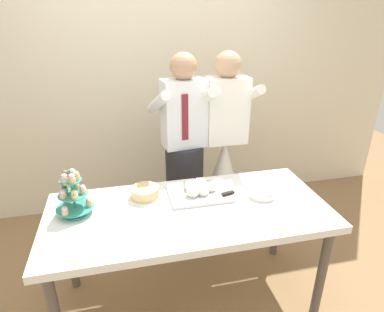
{
  "coord_description": "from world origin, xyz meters",
  "views": [
    {
      "loc": [
        -0.38,
        -1.74,
        1.94
      ],
      "look_at": [
        0.06,
        0.15,
        1.07
      ],
      "focal_mm": 30.73,
      "sensor_mm": 36.0,
      "label": 1
    }
  ],
  "objects_px": {
    "cupcake_stand": "(73,195)",
    "main_cake_tray": "(199,190)",
    "person_bride": "(223,177)",
    "dessert_table": "(189,219)",
    "round_cake": "(145,193)",
    "plate_stack": "(262,192)",
    "person_groom": "(184,164)"
  },
  "relations": [
    {
      "from": "cupcake_stand",
      "to": "main_cake_tray",
      "type": "xyz_separation_m",
      "value": [
        0.81,
        0.05,
        -0.1
      ]
    },
    {
      "from": "main_cake_tray",
      "to": "person_bride",
      "type": "bearing_deg",
      "value": 57.38
    },
    {
      "from": "dessert_table",
      "to": "person_bride",
      "type": "height_order",
      "value": "person_bride"
    },
    {
      "from": "cupcake_stand",
      "to": "person_bride",
      "type": "xyz_separation_m",
      "value": [
        1.17,
        0.62,
        -0.33
      ]
    },
    {
      "from": "round_cake",
      "to": "plate_stack",
      "type": "bearing_deg",
      "value": -11.28
    },
    {
      "from": "main_cake_tray",
      "to": "round_cake",
      "type": "height_order",
      "value": "main_cake_tray"
    },
    {
      "from": "person_groom",
      "to": "main_cake_tray",
      "type": "bearing_deg",
      "value": -91.1
    },
    {
      "from": "main_cake_tray",
      "to": "person_groom",
      "type": "relative_size",
      "value": 0.26
    },
    {
      "from": "plate_stack",
      "to": "round_cake",
      "type": "xyz_separation_m",
      "value": [
        -0.78,
        0.16,
        0.01
      ]
    },
    {
      "from": "person_bride",
      "to": "main_cake_tray",
      "type": "bearing_deg",
      "value": -122.62
    },
    {
      "from": "dessert_table",
      "to": "person_bride",
      "type": "xyz_separation_m",
      "value": [
        0.47,
        0.72,
        -0.12
      ]
    },
    {
      "from": "main_cake_tray",
      "to": "plate_stack",
      "type": "distance_m",
      "value": 0.43
    },
    {
      "from": "cupcake_stand",
      "to": "round_cake",
      "type": "relative_size",
      "value": 1.27
    },
    {
      "from": "plate_stack",
      "to": "person_bride",
      "type": "bearing_deg",
      "value": 94.06
    },
    {
      "from": "round_cake",
      "to": "person_groom",
      "type": "relative_size",
      "value": 0.14
    },
    {
      "from": "main_cake_tray",
      "to": "person_bride",
      "type": "xyz_separation_m",
      "value": [
        0.36,
        0.57,
        -0.23
      ]
    },
    {
      "from": "person_groom",
      "to": "person_bride",
      "type": "height_order",
      "value": "same"
    },
    {
      "from": "main_cake_tray",
      "to": "round_cake",
      "type": "bearing_deg",
      "value": 173.01
    },
    {
      "from": "cupcake_stand",
      "to": "person_groom",
      "type": "bearing_deg",
      "value": 36.67
    },
    {
      "from": "dessert_table",
      "to": "cupcake_stand",
      "type": "distance_m",
      "value": 0.74
    },
    {
      "from": "dessert_table",
      "to": "person_groom",
      "type": "relative_size",
      "value": 1.08
    },
    {
      "from": "dessert_table",
      "to": "main_cake_tray",
      "type": "xyz_separation_m",
      "value": [
        0.11,
        0.16,
        0.11
      ]
    },
    {
      "from": "cupcake_stand",
      "to": "round_cake",
      "type": "bearing_deg",
      "value": 11.95
    },
    {
      "from": "dessert_table",
      "to": "round_cake",
      "type": "relative_size",
      "value": 7.5
    },
    {
      "from": "main_cake_tray",
      "to": "person_groom",
      "type": "bearing_deg",
      "value": 88.9
    },
    {
      "from": "cupcake_stand",
      "to": "main_cake_tray",
      "type": "height_order",
      "value": "cupcake_stand"
    },
    {
      "from": "main_cake_tray",
      "to": "round_cake",
      "type": "distance_m",
      "value": 0.37
    },
    {
      "from": "plate_stack",
      "to": "person_bride",
      "type": "height_order",
      "value": "person_bride"
    },
    {
      "from": "dessert_table",
      "to": "plate_stack",
      "type": "height_order",
      "value": "plate_stack"
    },
    {
      "from": "person_groom",
      "to": "person_bride",
      "type": "xyz_separation_m",
      "value": [
        0.35,
        0.01,
        -0.16
      ]
    },
    {
      "from": "dessert_table",
      "to": "main_cake_tray",
      "type": "distance_m",
      "value": 0.22
    },
    {
      "from": "plate_stack",
      "to": "person_groom",
      "type": "distance_m",
      "value": 0.78
    }
  ]
}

